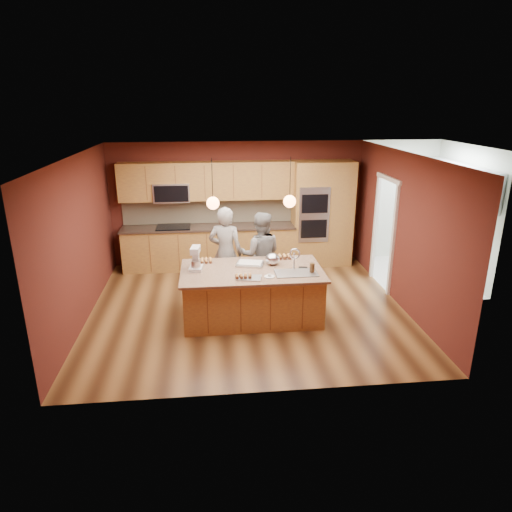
{
  "coord_description": "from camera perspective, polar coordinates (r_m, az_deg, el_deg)",
  "views": [
    {
      "loc": [
        -0.63,
        -7.4,
        3.53
      ],
      "look_at": [
        0.14,
        -0.1,
        1.01
      ],
      "focal_mm": 32.0,
      "sensor_mm": 36.0,
      "label": 1
    }
  ],
  "objects": [
    {
      "name": "wall_left",
      "position": [
        8.0,
        -21.14,
        1.82
      ],
      "size": [
        0.0,
        5.0,
        5.0
      ],
      "primitive_type": "plane",
      "rotation": [
        1.57,
        0.0,
        1.57
      ],
      "color": "#4F1D16",
      "rests_on": "ground"
    },
    {
      "name": "cupcakes_left",
      "position": [
        7.94,
        -6.24,
        -0.55
      ],
      "size": [
        0.21,
        0.21,
        0.06
      ],
      "primitive_type": null,
      "color": "#CA9149",
      "rests_on": "island"
    },
    {
      "name": "dryer",
      "position": [
        10.58,
        21.58,
        0.88
      ],
      "size": [
        0.64,
        0.66,
        0.98
      ],
      "primitive_type": "cube",
      "rotation": [
        0.0,
        0.0,
        0.06
      ],
      "color": "silver",
      "rests_on": "floor"
    },
    {
      "name": "cabinet_run",
      "position": [
        9.98,
        -6.12,
        4.05
      ],
      "size": [
        3.74,
        0.64,
        2.3
      ],
      "color": "brown",
      "rests_on": "floor"
    },
    {
      "name": "pendant_left",
      "position": [
        7.2,
        -5.41,
        6.63
      ],
      "size": [
        0.2,
        0.2,
        0.8
      ],
      "color": "black",
      "rests_on": "ceiling"
    },
    {
      "name": "stand_mixer",
      "position": [
        7.56,
        -7.53,
        -0.5
      ],
      "size": [
        0.24,
        0.31,
        0.4
      ],
      "rotation": [
        0.0,
        0.0,
        -0.14
      ],
      "color": "silver",
      "rests_on": "island"
    },
    {
      "name": "wall_front",
      "position": [
        5.4,
        1.21,
        -4.87
      ],
      "size": [
        5.5,
        0.0,
        5.5
      ],
      "primitive_type": "plane",
      "rotation": [
        -1.57,
        0.0,
        0.0
      ],
      "color": "#4F1D16",
      "rests_on": "ground"
    },
    {
      "name": "floor",
      "position": [
        8.22,
        -1.05,
        -6.48
      ],
      "size": [
        5.5,
        5.5,
        0.0
      ],
      "primitive_type": "plane",
      "color": "#422713",
      "rests_on": "ground"
    },
    {
      "name": "tumbler",
      "position": [
        7.46,
        7.03,
        -1.49
      ],
      "size": [
        0.08,
        0.08,
        0.16
      ],
      "primitive_type": "cylinder",
      "color": "#3E2A16",
      "rests_on": "island"
    },
    {
      "name": "wall_right",
      "position": [
        8.42,
        17.9,
        3.01
      ],
      "size": [
        0.0,
        5.0,
        5.0
      ],
      "primitive_type": "plane",
      "rotation": [
        1.57,
        0.0,
        -1.57
      ],
      "color": "#4F1D16",
      "rests_on": "ground"
    },
    {
      "name": "oven_column",
      "position": [
        10.19,
        8.25,
        5.24
      ],
      "size": [
        1.3,
        0.62,
        2.3
      ],
      "color": "brown",
      "rests_on": "floor"
    },
    {
      "name": "plate",
      "position": [
        7.24,
        1.7,
        -2.6
      ],
      "size": [
        0.17,
        0.17,
        0.01
      ],
      "primitive_type": "cylinder",
      "color": "silver",
      "rests_on": "island"
    },
    {
      "name": "mixing_bowl",
      "position": [
        7.77,
        2.08,
        -0.37
      ],
      "size": [
        0.25,
        0.25,
        0.21
      ],
      "primitive_type": "ellipsoid",
      "color": "silver",
      "rests_on": "island"
    },
    {
      "name": "cupcakes_right",
      "position": [
        8.09,
        3.56,
        -0.07
      ],
      "size": [
        0.25,
        0.17,
        0.07
      ],
      "primitive_type": null,
      "color": "#CA9149",
      "rests_on": "island"
    },
    {
      "name": "sheet_cake",
      "position": [
        7.77,
        -0.76,
        -0.95
      ],
      "size": [
        0.52,
        0.44,
        0.05
      ],
      "rotation": [
        0.0,
        0.0,
        -0.26
      ],
      "color": "silver",
      "rests_on": "island"
    },
    {
      "name": "phone",
      "position": [
        7.68,
        5.9,
        -1.44
      ],
      "size": [
        0.16,
        0.11,
        0.01
      ],
      "primitive_type": "cube",
      "rotation": [
        0.0,
        0.0,
        -0.22
      ],
      "color": "black",
      "rests_on": "island"
    },
    {
      "name": "person_left",
      "position": [
        8.38,
        -3.81,
        0.37
      ],
      "size": [
        0.72,
        0.57,
        1.73
      ],
      "primitive_type": "imported",
      "rotation": [
        0.0,
        0.0,
        2.86
      ],
      "color": "black",
      "rests_on": "floor"
    },
    {
      "name": "washer",
      "position": [
        10.01,
        23.23,
        -0.53
      ],
      "size": [
        0.58,
        0.6,
        0.91
      ],
      "primitive_type": "cube",
      "rotation": [
        0.0,
        0.0,
        0.02
      ],
      "color": "silver",
      "rests_on": "floor"
    },
    {
      "name": "doorway_trim",
      "position": [
        9.2,
        15.66,
        2.59
      ],
      "size": [
        0.08,
        1.11,
        2.2
      ],
      "primitive_type": null,
      "color": "silver",
      "rests_on": "wall_right"
    },
    {
      "name": "wall_back",
      "position": [
        10.16,
        -2.34,
        6.53
      ],
      "size": [
        5.5,
        0.0,
        5.5
      ],
      "primitive_type": "plane",
      "rotation": [
        1.57,
        0.0,
        0.0
      ],
      "color": "#4F1D16",
      "rests_on": "ground"
    },
    {
      "name": "pendant_right",
      "position": [
        7.31,
        4.23,
        6.85
      ],
      "size": [
        0.2,
        0.2,
        0.8
      ],
      "color": "black",
      "rests_on": "ceiling"
    },
    {
      "name": "ceiling",
      "position": [
        7.47,
        -1.17,
        12.56
      ],
      "size": [
        5.5,
        5.5,
        0.0
      ],
      "primitive_type": "plane",
      "rotation": [
        3.14,
        0.0,
        0.0
      ],
      "color": "white",
      "rests_on": "ground"
    },
    {
      "name": "cupcakes_rack",
      "position": [
        7.16,
        -1.59,
        -2.52
      ],
      "size": [
        0.28,
        0.14,
        0.06
      ],
      "primitive_type": null,
      "color": "#CA9149",
      "rests_on": "island"
    },
    {
      "name": "person_right",
      "position": [
        8.45,
        0.56,
        0.15
      ],
      "size": [
        0.86,
        0.71,
        1.62
      ],
      "primitive_type": "imported",
      "rotation": [
        0.0,
        0.0,
        3.01
      ],
      "color": "slate",
      "rests_on": "floor"
    },
    {
      "name": "laundry_room",
      "position": [
        10.06,
        24.0,
        8.29
      ],
      "size": [
        2.6,
        2.7,
        2.7
      ],
      "color": "silver",
      "rests_on": "ground"
    },
    {
      "name": "island",
      "position": [
        7.71,
        -0.4,
        -4.66
      ],
      "size": [
        2.35,
        1.32,
        1.24
      ],
      "color": "brown",
      "rests_on": "floor"
    },
    {
      "name": "cooling_rack",
      "position": [
        7.19,
        -0.86,
        -2.72
      ],
      "size": [
        0.43,
        0.34,
        0.02
      ],
      "primitive_type": "cube",
      "rotation": [
        0.0,
        0.0,
        -0.2
      ],
      "color": "#B1B3B8",
      "rests_on": "island"
    }
  ]
}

